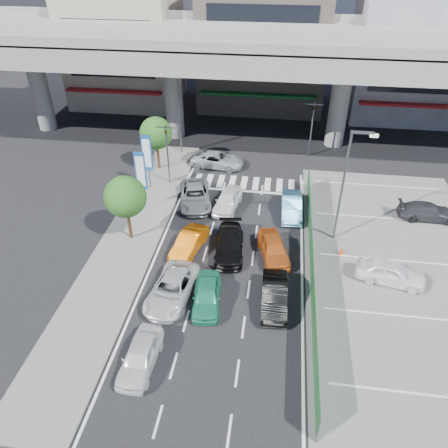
# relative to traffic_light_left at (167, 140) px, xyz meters

# --- Properties ---
(ground) EXTENTS (120.00, 120.00, 0.00)m
(ground) POSITION_rel_traffic_light_left_xyz_m (6.20, -12.00, -3.94)
(ground) COLOR black
(ground) RESTS_ON ground
(parking_lot) EXTENTS (12.00, 28.00, 0.06)m
(parking_lot) POSITION_rel_traffic_light_left_xyz_m (17.20, -10.00, -3.91)
(parking_lot) COLOR #5B5B58
(parking_lot) RESTS_ON ground
(sidewalk_left) EXTENTS (4.00, 30.00, 0.12)m
(sidewalk_left) POSITION_rel_traffic_light_left_xyz_m (-0.80, -8.00, -3.88)
(sidewalk_left) COLOR #5B5B58
(sidewalk_left) RESTS_ON ground
(fence_run) EXTENTS (0.16, 22.00, 1.80)m
(fence_run) POSITION_rel_traffic_light_left_xyz_m (11.50, -11.00, -3.04)
(fence_run) COLOR #1D5627
(fence_run) RESTS_ON ground
(expressway) EXTENTS (64.00, 14.00, 10.75)m
(expressway) POSITION_rel_traffic_light_left_xyz_m (6.20, 10.00, 4.83)
(expressway) COLOR slate
(expressway) RESTS_ON ground
(building_west) EXTENTS (12.00, 10.90, 13.00)m
(building_west) POSITION_rel_traffic_light_left_xyz_m (-9.80, 19.97, 2.56)
(building_west) COLOR gray
(building_west) RESTS_ON ground
(building_center) EXTENTS (14.00, 10.90, 15.00)m
(building_center) POSITION_rel_traffic_light_left_xyz_m (6.20, 20.97, 3.56)
(building_center) COLOR gray
(building_center) RESTS_ON ground
(building_east) EXTENTS (12.00, 10.90, 12.00)m
(building_east) POSITION_rel_traffic_light_left_xyz_m (22.20, 19.97, 2.06)
(building_east) COLOR gray
(building_east) RESTS_ON ground
(traffic_light_left) EXTENTS (1.60, 1.24, 5.20)m
(traffic_light_left) POSITION_rel_traffic_light_left_xyz_m (0.00, 0.00, 0.00)
(traffic_light_left) COLOR #595B60
(traffic_light_left) RESTS_ON ground
(traffic_light_right) EXTENTS (1.60, 1.24, 5.20)m
(traffic_light_right) POSITION_rel_traffic_light_left_xyz_m (11.70, 7.00, 0.00)
(traffic_light_right) COLOR #595B60
(traffic_light_right) RESTS_ON ground
(street_lamp_right) EXTENTS (1.65, 0.22, 8.00)m
(street_lamp_right) POSITION_rel_traffic_light_left_xyz_m (13.37, -6.00, 0.83)
(street_lamp_right) COLOR #595B60
(street_lamp_right) RESTS_ON ground
(street_lamp_left) EXTENTS (1.65, 0.22, 8.00)m
(street_lamp_left) POSITION_rel_traffic_light_left_xyz_m (-0.13, 6.00, 0.83)
(street_lamp_left) COLOR #595B60
(street_lamp_left) RESTS_ON ground
(signboard_near) EXTENTS (0.80, 0.14, 4.70)m
(signboard_near) POSITION_rel_traffic_light_left_xyz_m (-1.00, -4.01, -0.87)
(signboard_near) COLOR #595B60
(signboard_near) RESTS_ON ground
(signboard_far) EXTENTS (0.80, 0.14, 4.70)m
(signboard_far) POSITION_rel_traffic_light_left_xyz_m (-1.40, -1.01, -0.87)
(signboard_far) COLOR #595B60
(signboard_far) RESTS_ON ground
(tree_near) EXTENTS (2.80, 2.80, 4.80)m
(tree_near) POSITION_rel_traffic_light_left_xyz_m (-0.80, -8.00, -0.55)
(tree_near) COLOR #382314
(tree_near) RESTS_ON ground
(tree_far) EXTENTS (2.80, 2.80, 4.80)m
(tree_far) POSITION_rel_traffic_light_left_xyz_m (-1.60, 2.50, -0.55)
(tree_far) COLOR #382314
(tree_far) RESTS_ON ground
(van_white_back_left) EXTENTS (1.69, 3.92, 1.32)m
(van_white_back_left) POSITION_rel_traffic_light_left_xyz_m (3.00, -18.17, -3.28)
(van_white_back_left) COLOR silver
(van_white_back_left) RESTS_ON ground
(sedan_white_mid_left) EXTENTS (2.76, 5.04, 1.34)m
(sedan_white_mid_left) POSITION_rel_traffic_light_left_xyz_m (3.42, -13.29, -3.27)
(sedan_white_mid_left) COLOR silver
(sedan_white_mid_left) RESTS_ON ground
(taxi_teal_mid) EXTENTS (1.93, 4.00, 1.32)m
(taxi_teal_mid) POSITION_rel_traffic_light_left_xyz_m (5.52, -13.51, -3.28)
(taxi_teal_mid) COLOR #25946D
(taxi_teal_mid) RESTS_ON ground
(hatch_black_mid_right) EXTENTS (1.58, 4.16, 1.36)m
(hatch_black_mid_right) POSITION_rel_traffic_light_left_xyz_m (9.36, -13.04, -3.26)
(hatch_black_mid_right) COLOR black
(hatch_black_mid_right) RESTS_ON ground
(taxi_orange_left) EXTENTS (2.18, 4.09, 1.28)m
(taxi_orange_left) POSITION_rel_traffic_light_left_xyz_m (3.50, -8.75, -3.29)
(taxi_orange_left) COLOR #D26107
(taxi_orange_left) RESTS_ON ground
(sedan_black_mid) EXTENTS (2.29, 4.75, 1.33)m
(sedan_black_mid) POSITION_rel_traffic_light_left_xyz_m (6.17, -8.59, -3.27)
(sedan_black_mid) COLOR black
(sedan_black_mid) RESTS_ON ground
(taxi_orange_right) EXTENTS (2.61, 4.33, 1.38)m
(taxi_orange_right) POSITION_rel_traffic_light_left_xyz_m (9.10, -8.66, -3.25)
(taxi_orange_right) COLOR #B9531A
(taxi_orange_right) RESTS_ON ground
(wagon_silver_front_left) EXTENTS (3.38, 5.36, 1.38)m
(wagon_silver_front_left) POSITION_rel_traffic_light_left_xyz_m (2.75, -2.83, -3.25)
(wagon_silver_front_left) COLOR gray
(wagon_silver_front_left) RESTS_ON ground
(sedan_white_front_mid) EXTENTS (2.17, 4.24, 1.38)m
(sedan_white_front_mid) POSITION_rel_traffic_light_left_xyz_m (5.34, -3.14, -3.25)
(sedan_white_front_mid) COLOR white
(sedan_white_front_mid) RESTS_ON ground
(kei_truck_front_right) EXTENTS (1.60, 4.24, 1.38)m
(kei_truck_front_right) POSITION_rel_traffic_light_left_xyz_m (10.20, -3.32, -3.25)
(kei_truck_front_right) COLOR #569ED0
(kei_truck_front_right) RESTS_ON ground
(crossing_wagon_silver) EXTENTS (4.91, 2.67, 1.31)m
(crossing_wagon_silver) POSITION_rel_traffic_light_left_xyz_m (3.51, 3.66, -3.28)
(crossing_wagon_silver) COLOR #B1B4B9
(crossing_wagon_silver) RESTS_ON ground
(parked_sedan_white) EXTENTS (4.38, 2.51, 1.41)m
(parked_sedan_white) POSITION_rel_traffic_light_left_xyz_m (16.26, -10.13, -3.17)
(parked_sedan_white) COLOR white
(parked_sedan_white) RESTS_ON parking_lot
(parked_sedan_dgrey) EXTENTS (4.25, 1.73, 1.23)m
(parked_sedan_dgrey) POSITION_rel_traffic_light_left_xyz_m (20.17, -2.62, -3.26)
(parked_sedan_dgrey) COLOR #313036
(parked_sedan_dgrey) RESTS_ON parking_lot
(traffic_cone) EXTENTS (0.41, 0.41, 0.62)m
(traffic_cone) POSITION_rel_traffic_light_left_xyz_m (13.57, -7.81, -3.57)
(traffic_cone) COLOR red
(traffic_cone) RESTS_ON parking_lot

